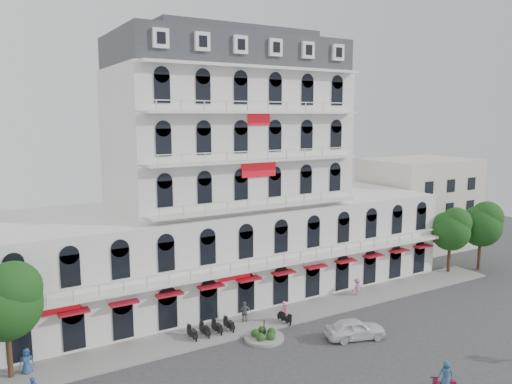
% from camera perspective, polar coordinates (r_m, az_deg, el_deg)
% --- Properties ---
extents(ground, '(120.00, 120.00, 0.00)m').
position_cam_1_polar(ground, '(38.85, 9.80, -18.54)').
color(ground, '#38383A').
rests_on(ground, ground).
extents(sidewalk, '(53.00, 4.00, 0.16)m').
position_cam_1_polar(sidewalk, '(45.37, 2.23, -14.16)').
color(sidewalk, gray).
rests_on(sidewalk, ground).
extents(main_building, '(45.00, 15.00, 25.80)m').
position_cam_1_polar(main_building, '(50.21, -3.24, -0.18)').
color(main_building, silver).
rests_on(main_building, ground).
extents(flank_building_east, '(14.00, 10.00, 12.00)m').
position_cam_1_polar(flank_building_east, '(70.97, 18.08, -1.22)').
color(flank_building_east, beige).
rests_on(flank_building_east, ground).
extents(traffic_island, '(3.20, 3.20, 1.60)m').
position_cam_1_polar(traffic_island, '(41.52, 0.92, -16.15)').
color(traffic_island, gray).
rests_on(traffic_island, ground).
extents(parked_scooter_row, '(4.40, 1.80, 1.10)m').
position_cam_1_polar(parked_scooter_row, '(42.43, -5.15, -15.99)').
color(parked_scooter_row, black).
rests_on(parked_scooter_row, ground).
extents(tree_west_inner, '(4.76, 4.76, 8.25)m').
position_cam_1_polar(tree_west_inner, '(37.65, -26.67, -10.87)').
color(tree_west_inner, '#382314').
rests_on(tree_west_inner, ground).
extents(tree_east_inner, '(4.40, 4.37, 7.57)m').
position_cam_1_polar(tree_east_inner, '(60.34, 21.40, -3.85)').
color(tree_east_inner, '#382314').
rests_on(tree_east_inner, ground).
extents(tree_east_outer, '(4.65, 4.65, 8.05)m').
position_cam_1_polar(tree_east_outer, '(62.85, 24.40, -3.23)').
color(tree_east_outer, '#382314').
rests_on(tree_east_outer, ground).
extents(parked_car, '(5.18, 3.28, 1.64)m').
position_cam_1_polar(parked_car, '(42.15, 11.25, -15.08)').
color(parked_car, white).
rests_on(parked_car, ground).
extents(rider_east, '(1.42, 1.19, 2.25)m').
position_cam_1_polar(rider_east, '(36.20, 20.88, -19.14)').
color(rider_east, maroon).
rests_on(rider_east, ground).
extents(rider_center, '(0.71, 1.70, 2.03)m').
position_cam_1_polar(rider_center, '(44.01, 3.28, -13.54)').
color(rider_center, black).
rests_on(rider_center, ground).
extents(pedestrian_left, '(0.97, 0.66, 1.95)m').
position_cam_1_polar(pedestrian_left, '(39.48, -24.75, -17.21)').
color(pedestrian_left, navy).
rests_on(pedestrian_left, ground).
extents(pedestrian_mid, '(1.21, 0.67, 1.95)m').
position_cam_1_polar(pedestrian_mid, '(44.09, -1.29, -13.60)').
color(pedestrian_mid, slate).
rests_on(pedestrian_mid, ground).
extents(pedestrian_right, '(1.22, 0.74, 1.85)m').
position_cam_1_polar(pedestrian_right, '(51.09, 11.47, -10.65)').
color(pedestrian_right, '#BF65A1').
rests_on(pedestrian_right, ground).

